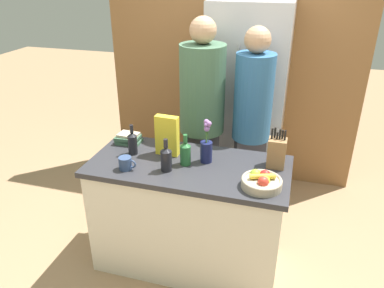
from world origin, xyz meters
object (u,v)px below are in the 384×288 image
object	(u,v)px
bottle_vinegar	(133,143)
bottle_wine	(166,158)
refrigerator	(246,103)
coffee_mug	(126,163)
knife_block	(277,152)
person_in_blue	(252,121)
flower_vase	(206,147)
fruit_bowl	(262,181)
cereal_box	(167,136)
person_at_sink	(202,114)
book_stack	(128,138)
bottle_oil	(185,153)

from	to	relation	value
bottle_vinegar	bottle_wine	world-z (taller)	bottle_wine
refrigerator	coffee_mug	xyz separation A→B (m)	(-0.62, -1.41, -0.02)
knife_block	coffee_mug	size ratio (longest dim) A/B	2.27
bottle_wine	person_in_blue	world-z (taller)	person_in_blue
coffee_mug	flower_vase	bearing A→B (deg)	27.35
fruit_bowl	cereal_box	bearing A→B (deg)	160.22
person_at_sink	person_in_blue	distance (m)	0.42
cereal_box	bottle_vinegar	xyz separation A→B (m)	(-0.25, -0.07, -0.06)
book_stack	knife_block	bearing A→B (deg)	-3.13
coffee_mug	refrigerator	bearing A→B (deg)	66.05
bottle_wine	person_in_blue	size ratio (longest dim) A/B	0.13
bottle_oil	bottle_wine	distance (m)	0.16
knife_block	person_in_blue	size ratio (longest dim) A/B	0.16
fruit_bowl	bottle_oil	distance (m)	0.58
bottle_oil	person_at_sink	size ratio (longest dim) A/B	0.13
knife_block	book_stack	world-z (taller)	knife_block
book_stack	bottle_oil	bearing A→B (deg)	-21.13
flower_vase	bottle_wine	bearing A→B (deg)	-139.35
book_stack	flower_vase	bearing A→B (deg)	-10.90
cereal_box	book_stack	distance (m)	0.40
bottle_wine	person_in_blue	xyz separation A→B (m)	(0.47, 0.78, 0.03)
bottle_oil	knife_block	bearing A→B (deg)	13.21
book_stack	person_in_blue	bearing A→B (deg)	26.29
bottle_vinegar	person_at_sink	world-z (taller)	person_at_sink
fruit_bowl	flower_vase	xyz separation A→B (m)	(-0.43, 0.23, 0.08)
refrigerator	person_at_sink	world-z (taller)	refrigerator
knife_block	bottle_vinegar	bearing A→B (deg)	-174.57
refrigerator	bottle_oil	xyz separation A→B (m)	(-0.25, -1.22, 0.03)
refrigerator	bottle_wine	bearing A→B (deg)	-104.49
coffee_mug	bottle_wine	world-z (taller)	bottle_wine
knife_block	coffee_mug	distance (m)	1.05
coffee_mug	bottle_vinegar	distance (m)	0.24
knife_block	coffee_mug	xyz separation A→B (m)	(-1.00, -0.33, -0.06)
knife_block	bottle_vinegar	world-z (taller)	knife_block
fruit_bowl	person_in_blue	xyz separation A→B (m)	(-0.18, 0.81, 0.08)
coffee_mug	book_stack	world-z (taller)	coffee_mug
bottle_vinegar	person_at_sink	xyz separation A→B (m)	(0.38, 0.58, 0.05)
refrigerator	bottle_vinegar	bearing A→B (deg)	-119.82
bottle_wine	person_at_sink	bearing A→B (deg)	85.81
bottle_oil	person_at_sink	world-z (taller)	person_at_sink
cereal_box	book_stack	bearing A→B (deg)	165.08
fruit_bowl	cereal_box	world-z (taller)	cereal_box
bottle_vinegar	flower_vase	bearing A→B (deg)	3.42
flower_vase	bottle_vinegar	distance (m)	0.56
cereal_box	person_at_sink	xyz separation A→B (m)	(0.13, 0.52, -0.01)
book_stack	cereal_box	bearing A→B (deg)	-14.92
fruit_bowl	knife_block	distance (m)	0.31
book_stack	bottle_vinegar	world-z (taller)	bottle_vinegar
book_stack	bottle_oil	size ratio (longest dim) A/B	0.88
cereal_box	bottle_oil	xyz separation A→B (m)	(0.17, -0.11, -0.06)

